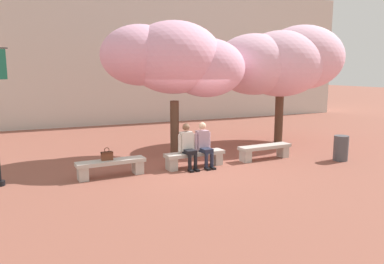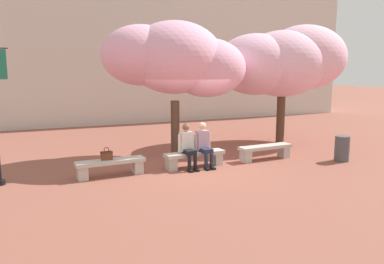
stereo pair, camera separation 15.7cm
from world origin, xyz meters
TOP-DOWN VIEW (x-y plane):
  - ground_plane at (0.00, 0.00)m, footprint 100.00×100.00m
  - building_facade at (0.00, 11.47)m, footprint 28.00×4.00m
  - stone_bench_west_end at (-2.41, -0.00)m, footprint 1.82×0.52m
  - stone_bench_near_west at (0.00, 0.00)m, footprint 1.82×0.52m
  - stone_bench_center at (2.41, 0.00)m, footprint 1.82×0.52m
  - person_seated_left at (-0.25, -0.05)m, footprint 0.51×0.70m
  - person_seated_right at (0.26, -0.05)m, footprint 0.51×0.70m
  - handbag at (-2.50, 0.03)m, footprint 0.30×0.15m
  - cherry_tree_main at (-0.03, 1.56)m, footprint 4.46×3.07m
  - cherry_tree_secondary at (4.61, 2.27)m, footprint 5.24×3.31m
  - trash_bin at (4.47, -1.09)m, footprint 0.44×0.44m

SIDE VIEW (x-z plane):
  - ground_plane at x=0.00m, z-range 0.00..0.00m
  - stone_bench_west_end at x=-2.41m, z-range 0.08..0.53m
  - stone_bench_near_west at x=0.00m, z-range 0.08..0.53m
  - stone_bench_center at x=2.41m, z-range 0.08..0.53m
  - trash_bin at x=4.47m, z-range 0.00..0.78m
  - handbag at x=-2.50m, z-range 0.41..0.75m
  - person_seated_left at x=-0.25m, z-range 0.05..1.34m
  - person_seated_right at x=0.26m, z-range 0.05..1.34m
  - cherry_tree_secondary at x=4.61m, z-range 0.83..5.33m
  - cherry_tree_main at x=-0.03m, z-range 0.95..5.23m
  - building_facade at x=0.00m, z-range 0.00..7.16m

